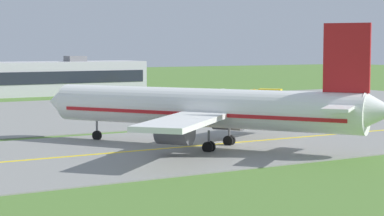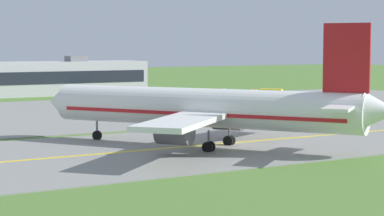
{
  "view_description": "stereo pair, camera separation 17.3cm",
  "coord_description": "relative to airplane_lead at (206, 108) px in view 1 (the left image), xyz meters",
  "views": [
    {
      "loc": [
        -41.62,
        -62.88,
        10.57
      ],
      "look_at": [
        -3.9,
        1.13,
        4.0
      ],
      "focal_mm": 65.88,
      "sensor_mm": 36.0,
      "label": 1
    },
    {
      "loc": [
        -41.47,
        -62.97,
        10.57
      ],
      "look_at": [
        -3.9,
        1.13,
        4.0
      ],
      "focal_mm": 65.88,
      "sensor_mm": 36.0,
      "label": 2
    }
  ],
  "objects": [
    {
      "name": "taxiway_strip",
      "position": [
        3.63,
        1.28,
        -4.08
      ],
      "size": [
        240.0,
        28.0,
        0.1
      ],
      "primitive_type": "cube",
      "color": "gray",
      "rests_on": "ground"
    },
    {
      "name": "ground_plane",
      "position": [
        3.63,
        1.28,
        -4.13
      ],
      "size": [
        500.0,
        500.0,
        0.0
      ],
      "primitive_type": "plane",
      "color": "#517A33"
    },
    {
      "name": "apron_pad",
      "position": [
        13.63,
        43.28,
        -4.08
      ],
      "size": [
        140.0,
        52.0,
        0.1
      ],
      "primitive_type": "cube",
      "color": "gray",
      "rests_on": "ground"
    },
    {
      "name": "taxiway_centreline",
      "position": [
        3.63,
        1.28,
        -4.03
      ],
      "size": [
        220.0,
        0.6,
        0.01
      ],
      "primitive_type": "cube",
      "color": "yellow",
      "rests_on": "taxiway_strip"
    },
    {
      "name": "terminal_building",
      "position": [
        8.86,
        85.28,
        -0.53
      ],
      "size": [
        49.43,
        11.06,
        8.36
      ],
      "color": "#B2B2B7",
      "rests_on": "ground"
    },
    {
      "name": "service_truck_catering",
      "position": [
        30.73,
        47.25,
        -2.6
      ],
      "size": [
        6.34,
        3.81,
        2.65
      ],
      "color": "#264CA5",
      "rests_on": "ground"
    },
    {
      "name": "airplane_lead",
      "position": [
        0.0,
        0.0,
        0.0
      ],
      "size": [
        29.2,
        34.94,
        12.7
      ],
      "color": "white",
      "rests_on": "ground"
    },
    {
      "name": "service_truck_pushback",
      "position": [
        7.42,
        44.96,
        -2.6
      ],
      "size": [
        5.23,
        6.03,
        2.6
      ],
      "color": "orange",
      "rests_on": "ground"
    },
    {
      "name": "service_truck_fuel",
      "position": [
        40.19,
        44.02,
        -2.6
      ],
      "size": [
        5.58,
        5.79,
        2.6
      ],
      "color": "yellow",
      "rests_on": "ground"
    }
  ]
}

